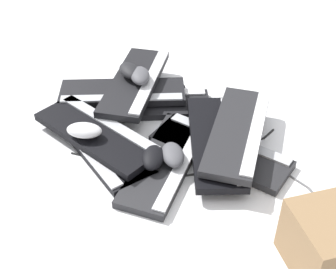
{
  "coord_description": "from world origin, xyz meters",
  "views": [
    {
      "loc": [
        -0.19,
        -1.09,
        0.96
      ],
      "look_at": [
        -0.04,
        0.05,
        0.04
      ],
      "focal_mm": 50.0,
      "sensor_mm": 36.0,
      "label": 1
    }
  ],
  "objects_px": {
    "keyboard_0": "(221,151)",
    "keyboard_4": "(97,134)",
    "keyboard_3": "(167,161)",
    "keyboard_8": "(136,82)",
    "mouse_0": "(72,89)",
    "keyboard_1": "(147,105)",
    "mouse_4": "(171,86)",
    "mouse_2": "(153,157)",
    "mouse_6": "(84,130)",
    "keyboard_5": "(216,141)",
    "keyboard_2": "(101,144)",
    "mouse_3": "(130,71)",
    "keyboard_6": "(122,93)",
    "keyboard_7": "(238,131)",
    "mouse_1": "(140,76)",
    "mouse_5": "(173,155)"
  },
  "relations": [
    {
      "from": "mouse_0",
      "to": "mouse_3",
      "type": "xyz_separation_m",
      "value": [
        0.21,
        -0.05,
        0.09
      ]
    },
    {
      "from": "keyboard_3",
      "to": "mouse_5",
      "type": "bearing_deg",
      "value": -40.18
    },
    {
      "from": "keyboard_5",
      "to": "mouse_2",
      "type": "xyz_separation_m",
      "value": [
        -0.2,
        -0.06,
        0.01
      ]
    },
    {
      "from": "keyboard_4",
      "to": "mouse_6",
      "type": "height_order",
      "value": "mouse_6"
    },
    {
      "from": "mouse_3",
      "to": "mouse_6",
      "type": "height_order",
      "value": "mouse_3"
    },
    {
      "from": "keyboard_8",
      "to": "mouse_3",
      "type": "distance_m",
      "value": 0.04
    },
    {
      "from": "keyboard_1",
      "to": "mouse_4",
      "type": "bearing_deg",
      "value": 45.41
    },
    {
      "from": "keyboard_3",
      "to": "keyboard_6",
      "type": "height_order",
      "value": "keyboard_6"
    },
    {
      "from": "keyboard_7",
      "to": "keyboard_8",
      "type": "bearing_deg",
      "value": 131.77
    },
    {
      "from": "mouse_0",
      "to": "mouse_4",
      "type": "height_order",
      "value": "same"
    },
    {
      "from": "keyboard_3",
      "to": "mouse_0",
      "type": "relative_size",
      "value": 4.17
    },
    {
      "from": "keyboard_8",
      "to": "mouse_2",
      "type": "relative_size",
      "value": 4.22
    },
    {
      "from": "keyboard_0",
      "to": "mouse_0",
      "type": "xyz_separation_m",
      "value": [
        -0.47,
        0.41,
        0.01
      ]
    },
    {
      "from": "keyboard_2",
      "to": "keyboard_6",
      "type": "distance_m",
      "value": 0.26
    },
    {
      "from": "mouse_6",
      "to": "keyboard_5",
      "type": "bearing_deg",
      "value": -172.38
    },
    {
      "from": "mouse_6",
      "to": "keyboard_3",
      "type": "bearing_deg",
      "value": 173.72
    },
    {
      "from": "mouse_0",
      "to": "mouse_4",
      "type": "bearing_deg",
      "value": -106.98
    },
    {
      "from": "keyboard_3",
      "to": "keyboard_8",
      "type": "bearing_deg",
      "value": 99.64
    },
    {
      "from": "keyboard_1",
      "to": "keyboard_4",
      "type": "relative_size",
      "value": 1.04
    },
    {
      "from": "mouse_4",
      "to": "mouse_2",
      "type": "bearing_deg",
      "value": -80.64
    },
    {
      "from": "keyboard_0",
      "to": "keyboard_2",
      "type": "height_order",
      "value": "same"
    },
    {
      "from": "mouse_2",
      "to": "keyboard_6",
      "type": "bearing_deg",
      "value": -154.5
    },
    {
      "from": "keyboard_4",
      "to": "mouse_1",
      "type": "xyz_separation_m",
      "value": [
        0.16,
        0.22,
        0.07
      ]
    },
    {
      "from": "keyboard_5",
      "to": "mouse_3",
      "type": "xyz_separation_m",
      "value": [
        -0.24,
        0.34,
        0.07
      ]
    },
    {
      "from": "keyboard_0",
      "to": "keyboard_2",
      "type": "relative_size",
      "value": 0.93
    },
    {
      "from": "keyboard_0",
      "to": "keyboard_6",
      "type": "xyz_separation_m",
      "value": [
        -0.28,
        0.32,
        0.03
      ]
    },
    {
      "from": "keyboard_7",
      "to": "mouse_3",
      "type": "xyz_separation_m",
      "value": [
        -0.31,
        0.34,
        0.04
      ]
    },
    {
      "from": "keyboard_0",
      "to": "keyboard_4",
      "type": "relative_size",
      "value": 0.99
    },
    {
      "from": "mouse_5",
      "to": "mouse_0",
      "type": "bearing_deg",
      "value": -147.35
    },
    {
      "from": "mouse_4",
      "to": "mouse_6",
      "type": "bearing_deg",
      "value": -111.29
    },
    {
      "from": "mouse_4",
      "to": "keyboard_8",
      "type": "bearing_deg",
      "value": -138.95
    },
    {
      "from": "keyboard_1",
      "to": "keyboard_3",
      "type": "distance_m",
      "value": 0.31
    },
    {
      "from": "keyboard_1",
      "to": "mouse_3",
      "type": "distance_m",
      "value": 0.13
    },
    {
      "from": "keyboard_5",
      "to": "mouse_3",
      "type": "height_order",
      "value": "mouse_3"
    },
    {
      "from": "keyboard_6",
      "to": "keyboard_8",
      "type": "relative_size",
      "value": 0.97
    },
    {
      "from": "keyboard_5",
      "to": "keyboard_7",
      "type": "xyz_separation_m",
      "value": [
        0.07,
        0.0,
        0.03
      ]
    },
    {
      "from": "keyboard_2",
      "to": "mouse_2",
      "type": "distance_m",
      "value": 0.2
    },
    {
      "from": "keyboard_6",
      "to": "mouse_1",
      "type": "relative_size",
      "value": 4.11
    },
    {
      "from": "mouse_0",
      "to": "mouse_6",
      "type": "distance_m",
      "value": 0.34
    },
    {
      "from": "keyboard_3",
      "to": "keyboard_4",
      "type": "xyz_separation_m",
      "value": [
        -0.21,
        0.13,
        0.03
      ]
    },
    {
      "from": "keyboard_1",
      "to": "mouse_6",
      "type": "distance_m",
      "value": 0.3
    },
    {
      "from": "keyboard_3",
      "to": "mouse_0",
      "type": "bearing_deg",
      "value": 124.04
    },
    {
      "from": "keyboard_6",
      "to": "mouse_4",
      "type": "relative_size",
      "value": 4.11
    },
    {
      "from": "keyboard_2",
      "to": "mouse_3",
      "type": "height_order",
      "value": "mouse_3"
    },
    {
      "from": "keyboard_2",
      "to": "keyboard_8",
      "type": "relative_size",
      "value": 0.99
    },
    {
      "from": "mouse_2",
      "to": "mouse_5",
      "type": "xyz_separation_m",
      "value": [
        0.06,
        0.0,
        0.0
      ]
    },
    {
      "from": "keyboard_3",
      "to": "mouse_3",
      "type": "height_order",
      "value": "mouse_3"
    },
    {
      "from": "keyboard_5",
      "to": "keyboard_6",
      "type": "height_order",
      "value": "same"
    },
    {
      "from": "keyboard_4",
      "to": "keyboard_2",
      "type": "bearing_deg",
      "value": -64.18
    },
    {
      "from": "mouse_5",
      "to": "mouse_6",
      "type": "relative_size",
      "value": 1.0
    }
  ]
}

